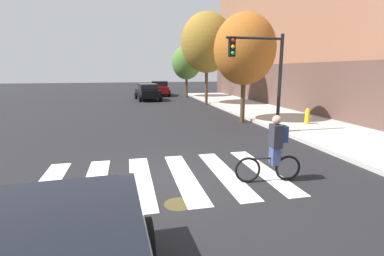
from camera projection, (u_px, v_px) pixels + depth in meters
name	position (u px, v px, depth m)	size (l,w,h in m)	color
ground_plane	(171.00, 178.00, 7.44)	(120.00, 120.00, 0.00)	black
crosswalk_stripes	(163.00, 178.00, 7.39)	(6.17, 3.65, 0.01)	silver
manhole_cover	(179.00, 204.00, 5.98)	(0.64, 0.64, 0.01)	#473D1E
sedan_mid	(148.00, 92.00, 26.52)	(2.38, 4.52, 1.51)	black
sedan_far	(159.00, 88.00, 31.25)	(2.42, 4.73, 1.59)	maroon
cyclist	(274.00, 149.00, 7.04)	(1.71, 0.38, 1.69)	black
traffic_light_near	(262.00, 68.00, 11.58)	(2.47, 0.28, 4.20)	black
fire_hydrant	(307.00, 116.00, 14.03)	(0.33, 0.22, 0.78)	gold
street_tree_near	(245.00, 49.00, 14.57)	(3.16, 3.16, 5.63)	#4C3823
street_tree_mid	(207.00, 43.00, 22.16)	(4.03, 4.03, 7.17)	#4C3823
street_tree_far	(186.00, 63.00, 28.54)	(2.90, 2.90, 5.16)	#4C3823
corner_building	(346.00, 9.00, 23.64)	(14.69, 23.66, 15.54)	brown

